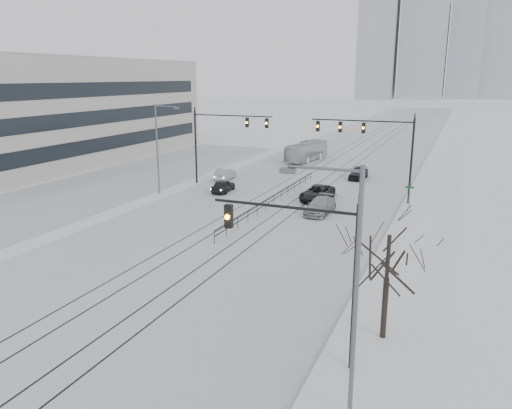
% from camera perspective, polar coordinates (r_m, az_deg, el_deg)
% --- Properties ---
extents(ground, '(500.00, 500.00, 0.00)m').
position_cam_1_polar(ground, '(22.95, -26.94, -17.65)').
color(ground, silver).
rests_on(ground, ground).
extents(road, '(22.00, 260.00, 0.02)m').
position_cam_1_polar(road, '(74.62, 10.24, 5.26)').
color(road, silver).
rests_on(road, ground).
extents(sidewalk_east, '(5.00, 260.00, 0.16)m').
position_cam_1_polar(sidewalk_east, '(72.96, 20.66, 4.41)').
color(sidewalk_east, silver).
rests_on(sidewalk_east, ground).
extents(curb, '(0.10, 260.00, 0.12)m').
position_cam_1_polar(curb, '(73.08, 18.74, 4.58)').
color(curb, gray).
rests_on(curb, ground).
extents(parking_strip, '(14.00, 60.00, 0.03)m').
position_cam_1_polar(parking_strip, '(60.18, -14.33, 2.88)').
color(parking_strip, silver).
rests_on(parking_strip, ground).
extents(tram_rails, '(5.30, 180.00, 0.01)m').
position_cam_1_polar(tram_rails, '(55.56, 5.69, 2.33)').
color(tram_rails, black).
rests_on(tram_rails, ground).
extents(office_building, '(20.20, 62.20, 14.11)m').
position_cam_1_polar(office_building, '(71.53, -26.47, 9.31)').
color(office_building, '#B4B1AA').
rests_on(office_building, ground).
extents(skyline, '(96.00, 48.00, 72.00)m').
position_cam_1_polar(skyline, '(286.47, 21.48, 17.29)').
color(skyline, '#9EA5AE').
rests_on(skyline, ground).
extents(traffic_mast_near, '(6.10, 0.37, 7.00)m').
position_cam_1_polar(traffic_mast_near, '(19.96, 6.82, -6.32)').
color(traffic_mast_near, black).
rests_on(traffic_mast_near, ground).
extents(traffic_mast_ne, '(9.60, 0.37, 8.00)m').
position_cam_1_polar(traffic_mast_ne, '(47.97, 13.48, 7.04)').
color(traffic_mast_ne, black).
rests_on(traffic_mast_ne, ground).
extents(traffic_mast_nw, '(9.10, 0.37, 8.00)m').
position_cam_1_polar(traffic_mast_nw, '(54.13, -4.18, 8.00)').
color(traffic_mast_nw, black).
rests_on(traffic_mast_nw, ground).
extents(street_light_east, '(2.73, 0.25, 9.00)m').
position_cam_1_polar(street_light_east, '(16.59, 10.41, -8.47)').
color(street_light_east, '#595B60').
rests_on(street_light_east, ground).
extents(street_light_west, '(2.73, 0.25, 9.00)m').
position_cam_1_polar(street_light_west, '(50.86, -10.97, 6.95)').
color(street_light_west, '#595B60').
rests_on(street_light_west, ground).
extents(bare_tree, '(4.40, 4.40, 6.10)m').
position_cam_1_polar(bare_tree, '(22.32, 14.95, -4.65)').
color(bare_tree, black).
rests_on(bare_tree, ground).
extents(median_fence, '(0.06, 24.00, 1.00)m').
position_cam_1_polar(median_fence, '(46.21, 2.05, 0.55)').
color(median_fence, black).
rests_on(median_fence, ground).
extents(street_sign, '(0.70, 0.06, 2.40)m').
position_cam_1_polar(street_sign, '(45.30, 17.09, 1.04)').
color(street_sign, '#595B60').
rests_on(street_sign, ground).
extents(sedan_sb_inner, '(1.89, 3.96, 1.31)m').
position_cam_1_polar(sedan_sb_inner, '(51.55, -3.76, 2.14)').
color(sedan_sb_inner, black).
rests_on(sedan_sb_inner, ground).
extents(sedan_sb_outer, '(1.82, 4.16, 1.33)m').
position_cam_1_polar(sedan_sb_outer, '(57.65, -3.54, 3.47)').
color(sedan_sb_outer, '#929699').
rests_on(sedan_sb_outer, ground).
extents(sedan_nb_front, '(2.65, 5.17, 1.40)m').
position_cam_1_polar(sedan_nb_front, '(48.44, 7.01, 1.31)').
color(sedan_nb_front, black).
rests_on(sedan_nb_front, ground).
extents(sedan_nb_right, '(2.10, 4.77, 1.36)m').
position_cam_1_polar(sedan_nb_right, '(43.68, 7.35, -0.17)').
color(sedan_nb_right, '#9B9DA2').
rests_on(sedan_nb_right, ground).
extents(sedan_nb_far, '(1.74, 4.31, 1.47)m').
position_cam_1_polar(sedan_nb_far, '(59.30, 11.63, 3.57)').
color(sedan_nb_far, black).
rests_on(sedan_nb_far, ground).
extents(box_truck, '(3.56, 9.96, 2.71)m').
position_cam_1_polar(box_truck, '(70.93, 5.80, 6.05)').
color(box_truck, '#BBBDBF').
rests_on(box_truck, ground).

